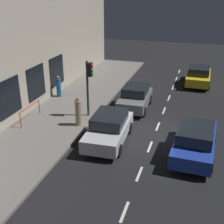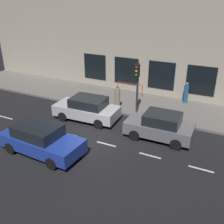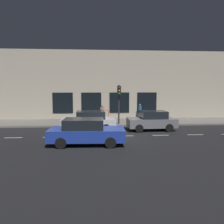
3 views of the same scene
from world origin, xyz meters
TOP-DOWN VIEW (x-y plane):
  - ground_plane at (0.00, 0.00)m, footprint 60.00×60.00m
  - sidewalk at (6.25, 0.00)m, footprint 4.50×32.00m
  - building_facade at (8.80, -0.00)m, footprint 0.65×32.00m
  - lane_centre_line at (0.00, -1.00)m, footprint 0.12×27.20m
  - traffic_light at (4.42, -1.03)m, footprint 0.49×0.32m
  - parked_car_0 at (-1.92, -10.26)m, footprint 2.00×4.20m
  - parked_car_1 at (2.28, 1.63)m, footprint 2.12×4.38m
  - parked_car_2 at (-2.25, 1.70)m, footprint 2.15×4.62m
  - parked_car_3 at (2.02, -3.46)m, footprint 1.98×3.90m
  - pedestrian_0 at (4.56, 0.48)m, footprint 0.41×0.41m
  - pedestrian_1 at (7.94, -3.69)m, footprint 0.49×0.49m
  - red_railing at (7.65, 0.81)m, footprint 0.05×2.22m

SIDE VIEW (x-z plane):
  - ground_plane at x=0.00m, z-range 0.00..0.00m
  - lane_centre_line at x=0.00m, z-range 0.00..0.01m
  - sidewalk at x=6.25m, z-range 0.00..0.15m
  - parked_car_3 at x=2.02m, z-range 0.00..1.58m
  - parked_car_0 at x=-1.92m, z-range 0.00..1.58m
  - parked_car_1 at x=2.28m, z-range 0.00..1.58m
  - parked_car_2 at x=-2.25m, z-range 0.00..1.58m
  - red_railing at x=7.65m, z-range 0.39..1.37m
  - pedestrian_1 at x=7.94m, z-range 0.09..1.68m
  - pedestrian_0 at x=4.56m, z-range 0.08..1.85m
  - traffic_light at x=4.42m, z-range 0.81..4.38m
  - building_facade at x=8.80m, z-range -0.01..7.44m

